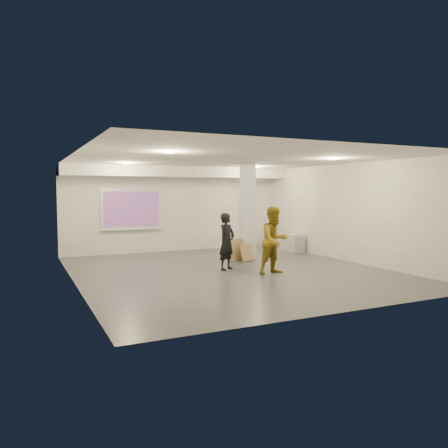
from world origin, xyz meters
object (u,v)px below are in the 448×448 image
man (275,240)px  projection_screen (132,210)px  column (248,212)px  woman (227,242)px  credenza (292,243)px

man → projection_screen: bearing=107.5°
projection_screen → column: bearing=-40.6°
woman → man: 1.37m
column → credenza: bearing=18.4°
woman → man: size_ratio=0.89×
credenza → projection_screen: bearing=162.2°
projection_screen → woman: projection_screen is taller
credenza → man: size_ratio=0.61×
credenza → woman: (-3.73, -2.33, 0.47)m
man → woman: bearing=122.2°
column → projection_screen: 4.08m
credenza → man: 4.46m
projection_screen → credenza: 5.78m
column → projection_screen: bearing=139.4°
credenza → man: (-2.85, -3.39, 0.57)m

